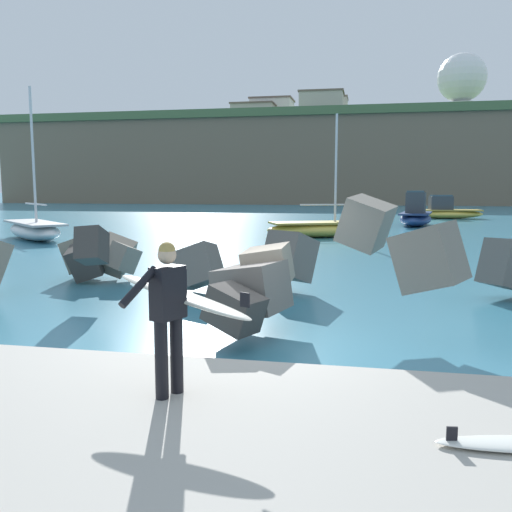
# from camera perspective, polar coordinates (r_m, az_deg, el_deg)

# --- Properties ---
(ground_plane) EXTENTS (400.00, 400.00, 0.00)m
(ground_plane) POSITION_cam_1_polar(r_m,az_deg,el_deg) (9.49, 1.02, -8.83)
(ground_plane) COLOR teal
(walkway_path) EXTENTS (48.00, 4.40, 0.24)m
(walkway_path) POSITION_cam_1_polar(r_m,az_deg,el_deg) (5.80, -6.41, -18.42)
(walkway_path) COLOR #B2ADA3
(walkway_path) RESTS_ON ground
(breakwater_jetty) EXTENTS (32.01, 7.87, 2.54)m
(breakwater_jetty) POSITION_cam_1_polar(r_m,az_deg,el_deg) (11.51, -6.57, -0.36)
(breakwater_jetty) COLOR slate
(breakwater_jetty) RESTS_ON ground
(surfer_with_board) EXTENTS (2.05, 1.52, 1.78)m
(surfer_with_board) POSITION_cam_1_polar(r_m,az_deg,el_deg) (6.38, -8.67, -5.06)
(surfer_with_board) COLOR black
(surfer_with_board) RESTS_ON walkway_path
(boat_near_left) EXTENTS (5.67, 5.38, 7.37)m
(boat_near_left) POSITION_cam_1_polar(r_m,az_deg,el_deg) (29.37, -22.08, 2.58)
(boat_near_left) COLOR white
(boat_near_left) RESTS_ON ground
(boat_near_centre) EXTENTS (6.14, 2.60, 1.95)m
(boat_near_centre) POSITION_cam_1_polar(r_m,az_deg,el_deg) (48.02, 19.07, 4.42)
(boat_near_centre) COLOR #EAC64C
(boat_near_centre) RESTS_ON ground
(boat_near_right) EXTENTS (6.65, 4.32, 6.35)m
(boat_near_right) POSITION_cam_1_polar(r_m,az_deg,el_deg) (28.99, 7.33, 2.88)
(boat_near_right) COLOR #EAC64C
(boat_near_right) RESTS_ON ground
(boat_mid_left) EXTENTS (2.83, 5.51, 2.37)m
(boat_mid_left) POSITION_cam_1_polar(r_m,az_deg,el_deg) (38.50, 16.29, 4.11)
(boat_mid_left) COLOR navy
(boat_mid_left) RESTS_ON ground
(headland_bluff) EXTENTS (109.57, 43.41, 13.93)m
(headland_bluff) POSITION_cam_1_polar(r_m,az_deg,el_deg) (100.87, 9.05, 9.62)
(headland_bluff) COLOR #756651
(headland_bluff) RESTS_ON ground
(radar_dome) EXTENTS (8.41, 8.41, 11.89)m
(radar_dome) POSITION_cam_1_polar(r_m,az_deg,el_deg) (107.17, 20.63, 16.65)
(radar_dome) COLOR silver
(radar_dome) RESTS_ON headland_bluff
(station_building_west) EXTENTS (8.11, 6.56, 4.12)m
(station_building_west) POSITION_cam_1_polar(r_m,az_deg,el_deg) (106.39, -0.21, 14.46)
(station_building_west) COLOR #B2ADA3
(station_building_west) RESTS_ON headland_bluff
(station_building_central) EXTENTS (4.35, 5.82, 5.62)m
(station_building_central) POSITION_cam_1_polar(r_m,az_deg,el_deg) (109.48, 8.35, 14.57)
(station_building_central) COLOR #B2ADA3
(station_building_central) RESTS_ON headland_bluff
(station_building_east) EXTENTS (8.21, 7.31, 5.78)m
(station_building_east) POSITION_cam_1_polar(r_m,az_deg,el_deg) (111.32, 1.70, 14.56)
(station_building_east) COLOR silver
(station_building_east) RESTS_ON headland_bluff
(station_building_annex) EXTENTS (7.62, 5.60, 4.80)m
(station_building_annex) POSITION_cam_1_polar(r_m,az_deg,el_deg) (97.83, 6.84, 15.25)
(station_building_annex) COLOR #B2ADA3
(station_building_annex) RESTS_ON headland_bluff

